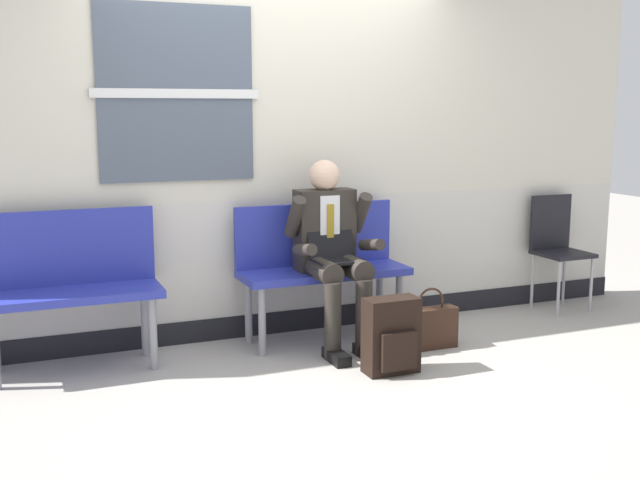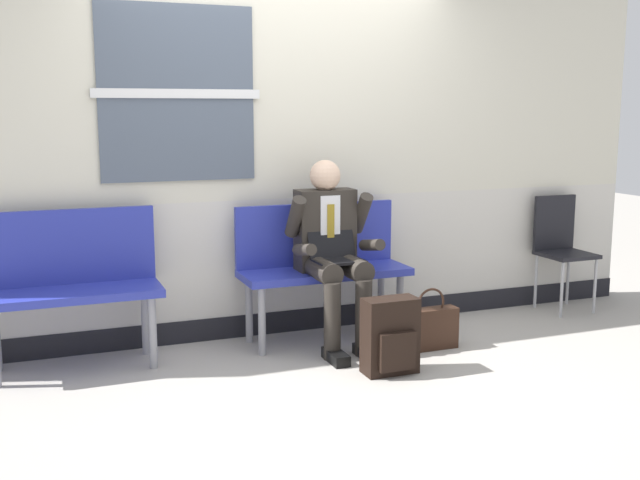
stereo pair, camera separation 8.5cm
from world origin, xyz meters
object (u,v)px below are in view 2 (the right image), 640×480
object	(u,v)px
person_seated	(332,248)
backpack	(391,337)
folding_chair	(560,242)
bench_empty	(71,277)
bench_with_person	(321,260)
handbag	(430,327)

from	to	relation	value
person_seated	backpack	distance (m)	0.79
backpack	folding_chair	size ratio (longest dim) A/B	0.51
bench_empty	backpack	size ratio (longest dim) A/B	2.27
bench_with_person	backpack	xyz separation A→B (m)	(0.12, -0.84, -0.33)
bench_empty	person_seated	bearing A→B (deg)	-7.01
handbag	folding_chair	size ratio (longest dim) A/B	0.46
folding_chair	bench_empty	bearing A→B (deg)	-179.33
bench_empty	folding_chair	distance (m)	3.74
person_seated	handbag	size ratio (longest dim) A/B	3.00
bench_with_person	bench_empty	size ratio (longest dim) A/B	1.10
folding_chair	bench_with_person	bearing A→B (deg)	-178.72
bench_empty	person_seated	size ratio (longest dim) A/B	0.84
person_seated	handbag	world-z (taller)	person_seated
bench_with_person	handbag	bearing A→B (deg)	-41.12
backpack	bench_empty	bearing A→B (deg)	154.66
bench_empty	handbag	world-z (taller)	bench_empty
backpack	person_seated	bearing A→B (deg)	100.79
bench_with_person	backpack	world-z (taller)	bench_with_person
bench_with_person	person_seated	distance (m)	0.23
person_seated	folding_chair	bearing A→B (deg)	6.79
bench_empty	person_seated	distance (m)	1.68
backpack	handbag	bearing A→B (deg)	35.22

